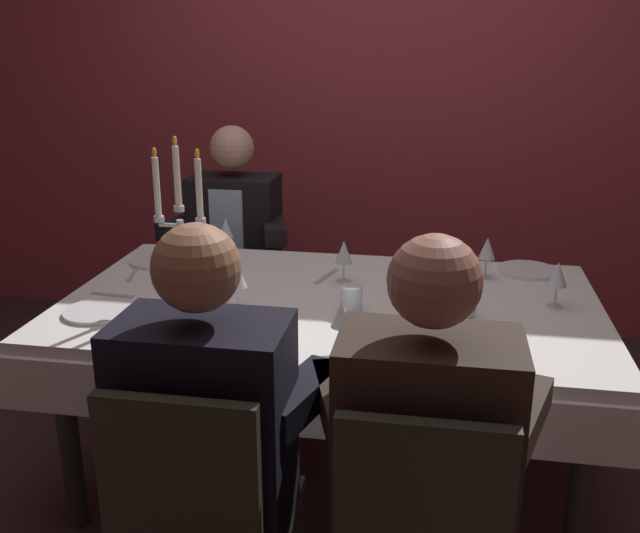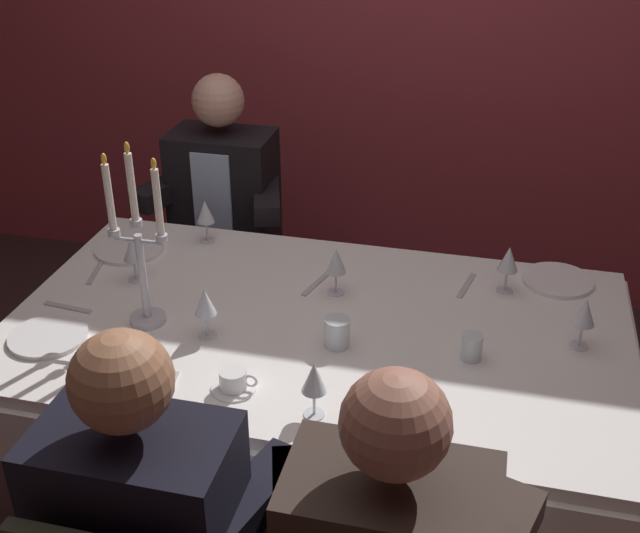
{
  "view_description": "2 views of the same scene",
  "coord_description": "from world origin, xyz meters",
  "px_view_note": "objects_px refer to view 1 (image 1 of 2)",
  "views": [
    {
      "loc": [
        0.37,
        -2.34,
        1.64
      ],
      "look_at": [
        -0.04,
        0.0,
        0.86
      ],
      "focal_mm": 39.66,
      "sensor_mm": 36.0,
      "label": 1
    },
    {
      "loc": [
        0.5,
        -2.0,
        2.09
      ],
      "look_at": [
        0.0,
        0.04,
        0.92
      ],
      "focal_mm": 44.76,
      "sensor_mm": 36.0,
      "label": 2
    }
  ],
  "objects_px": {
    "dining_table": "(331,329)",
    "wine_glass_2": "(558,276)",
    "wine_glass_4": "(226,229)",
    "coffee_cup_0": "(268,330)",
    "seated_diner_2": "(426,443)",
    "wine_glass_1": "(487,250)",
    "seated_diner_1": "(204,423)",
    "water_tumbler_1": "(467,305)",
    "water_tumbler_0": "(351,299)",
    "dinner_plate_1": "(527,270)",
    "wine_glass_3": "(237,277)",
    "wine_glass_5": "(342,315)",
    "wine_glass_6": "(344,253)",
    "wine_glass_0": "(168,250)",
    "candelabra": "(181,237)",
    "dinner_plate_0": "(98,311)",
    "seated_diner_0": "(235,229)",
    "dinner_plate_2": "(160,260)"
  },
  "relations": [
    {
      "from": "candelabra",
      "to": "water_tumbler_1",
      "type": "distance_m",
      "value": 1.01
    },
    {
      "from": "candelabra",
      "to": "wine_glass_0",
      "type": "distance_m",
      "value": 0.3
    },
    {
      "from": "wine_glass_0",
      "to": "wine_glass_4",
      "type": "height_order",
      "value": "same"
    },
    {
      "from": "seated_diner_2",
      "to": "wine_glass_4",
      "type": "bearing_deg",
      "value": 123.8
    },
    {
      "from": "dining_table",
      "to": "wine_glass_4",
      "type": "bearing_deg",
      "value": 139.75
    },
    {
      "from": "wine_glass_2",
      "to": "wine_glass_4",
      "type": "xyz_separation_m",
      "value": [
        -1.31,
        0.38,
        0.0
      ]
    },
    {
      "from": "dining_table",
      "to": "dinner_plate_2",
      "type": "height_order",
      "value": "dinner_plate_2"
    },
    {
      "from": "wine_glass_3",
      "to": "wine_glass_5",
      "type": "height_order",
      "value": "same"
    },
    {
      "from": "wine_glass_1",
      "to": "seated_diner_2",
      "type": "relative_size",
      "value": 0.13
    },
    {
      "from": "wine_glass_0",
      "to": "water_tumbler_0",
      "type": "distance_m",
      "value": 0.78
    },
    {
      "from": "dinner_plate_2",
      "to": "dinner_plate_1",
      "type": "bearing_deg",
      "value": 4.91
    },
    {
      "from": "wine_glass_1",
      "to": "seated_diner_1",
      "type": "relative_size",
      "value": 0.13
    },
    {
      "from": "dinner_plate_1",
      "to": "wine_glass_2",
      "type": "bearing_deg",
      "value": -81.9
    },
    {
      "from": "dinner_plate_1",
      "to": "wine_glass_6",
      "type": "xyz_separation_m",
      "value": [
        -0.71,
        -0.24,
        0.11
      ]
    },
    {
      "from": "wine_glass_1",
      "to": "water_tumbler_0",
      "type": "bearing_deg",
      "value": -137.08
    },
    {
      "from": "dinner_plate_0",
      "to": "wine_glass_3",
      "type": "distance_m",
      "value": 0.49
    },
    {
      "from": "water_tumbler_0",
      "to": "dinner_plate_1",
      "type": "bearing_deg",
      "value": 40.09
    },
    {
      "from": "wine_glass_2",
      "to": "wine_glass_6",
      "type": "height_order",
      "value": "same"
    },
    {
      "from": "seated_diner_0",
      "to": "wine_glass_3",
      "type": "bearing_deg",
      "value": -73.01
    },
    {
      "from": "wine_glass_4",
      "to": "coffee_cup_0",
      "type": "height_order",
      "value": "wine_glass_4"
    },
    {
      "from": "dinner_plate_1",
      "to": "wine_glass_0",
      "type": "height_order",
      "value": "wine_glass_0"
    },
    {
      "from": "wine_glass_3",
      "to": "water_tumbler_1",
      "type": "bearing_deg",
      "value": 5.15
    },
    {
      "from": "water_tumbler_1",
      "to": "seated_diner_2",
      "type": "height_order",
      "value": "seated_diner_2"
    },
    {
      "from": "wine_glass_4",
      "to": "seated_diner_1",
      "type": "relative_size",
      "value": 0.13
    },
    {
      "from": "wine_glass_0",
      "to": "wine_glass_6",
      "type": "distance_m",
      "value": 0.68
    },
    {
      "from": "wine_glass_6",
      "to": "water_tumbler_0",
      "type": "xyz_separation_m",
      "value": [
        0.07,
        -0.29,
        -0.07
      ]
    },
    {
      "from": "wine_glass_0",
      "to": "water_tumbler_0",
      "type": "bearing_deg",
      "value": -16.39
    },
    {
      "from": "dinner_plate_1",
      "to": "water_tumbler_1",
      "type": "relative_size",
      "value": 2.99
    },
    {
      "from": "wine_glass_1",
      "to": "candelabra",
      "type": "bearing_deg",
      "value": -157.2
    },
    {
      "from": "wine_glass_4",
      "to": "seated_diner_1",
      "type": "distance_m",
      "value": 1.38
    },
    {
      "from": "wine_glass_4",
      "to": "water_tumbler_1",
      "type": "distance_m",
      "value": 1.13
    },
    {
      "from": "dinner_plate_0",
      "to": "seated_diner_0",
      "type": "distance_m",
      "value": 1.17
    },
    {
      "from": "dining_table",
      "to": "dinner_plate_2",
      "type": "distance_m",
      "value": 0.84
    },
    {
      "from": "wine_glass_2",
      "to": "seated_diner_2",
      "type": "xyz_separation_m",
      "value": [
        -0.42,
        -0.95,
        -0.12
      ]
    },
    {
      "from": "dinner_plate_2",
      "to": "seated_diner_2",
      "type": "xyz_separation_m",
      "value": [
        1.14,
        -1.19,
        -0.01
      ]
    },
    {
      "from": "wine_glass_1",
      "to": "coffee_cup_0",
      "type": "relative_size",
      "value": 1.24
    },
    {
      "from": "water_tumbler_1",
      "to": "water_tumbler_0",
      "type": "bearing_deg",
      "value": -176.08
    },
    {
      "from": "wine_glass_6",
      "to": "wine_glass_2",
      "type": "bearing_deg",
      "value": -9.8
    },
    {
      "from": "dining_table",
      "to": "dinner_plate_1",
      "type": "relative_size",
      "value": 8.24
    },
    {
      "from": "wine_glass_6",
      "to": "seated_diner_1",
      "type": "height_order",
      "value": "seated_diner_1"
    },
    {
      "from": "wine_glass_3",
      "to": "wine_glass_5",
      "type": "xyz_separation_m",
      "value": [
        0.4,
        -0.28,
        0.0
      ]
    },
    {
      "from": "coffee_cup_0",
      "to": "water_tumbler_1",
      "type": "bearing_deg",
      "value": 25.72
    },
    {
      "from": "dinner_plate_1",
      "to": "wine_glass_2",
      "type": "xyz_separation_m",
      "value": [
        0.05,
        -0.38,
        0.11
      ]
    },
    {
      "from": "candelabra",
      "to": "wine_glass_2",
      "type": "xyz_separation_m",
      "value": [
        1.29,
        0.17,
        -0.13
      ]
    },
    {
      "from": "dinner_plate_2",
      "to": "seated_diner_0",
      "type": "distance_m",
      "value": 0.6
    },
    {
      "from": "coffee_cup_0",
      "to": "seated_diner_1",
      "type": "xyz_separation_m",
      "value": [
        -0.04,
        -0.51,
        -0.03
      ]
    },
    {
      "from": "wine_glass_4",
      "to": "seated_diner_2",
      "type": "distance_m",
      "value": 1.6
    },
    {
      "from": "wine_glass_3",
      "to": "water_tumbler_0",
      "type": "height_order",
      "value": "wine_glass_3"
    },
    {
      "from": "dining_table",
      "to": "wine_glass_2",
      "type": "relative_size",
      "value": 11.83
    },
    {
      "from": "dining_table",
      "to": "wine_glass_4",
      "type": "xyz_separation_m",
      "value": [
        -0.52,
        0.44,
        0.24
      ]
    }
  ]
}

